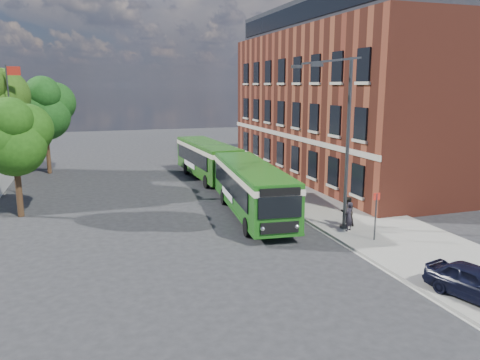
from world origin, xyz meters
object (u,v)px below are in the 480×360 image
object	(u,v)px
parked_car	(476,283)
bus_rear	(208,157)
street_lamp	(342,142)
bus_front	(252,185)

from	to	relation	value
parked_car	bus_rear	bearing A→B (deg)	83.09
street_lamp	bus_rear	xyz separation A→B (m)	(-3.02, 16.08, -2.96)
street_lamp	bus_rear	world-z (taller)	street_lamp
street_lamp	bus_front	distance (m)	6.26
street_lamp	bus_rear	bearing A→B (deg)	100.62
bus_front	bus_rear	distance (m)	11.65
street_lamp	parked_car	bearing A→B (deg)	-87.49
bus_rear	parked_car	size ratio (longest dim) A/B	2.99
street_lamp	parked_car	size ratio (longest dim) A/B	2.48
bus_rear	bus_front	bearing A→B (deg)	-91.35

